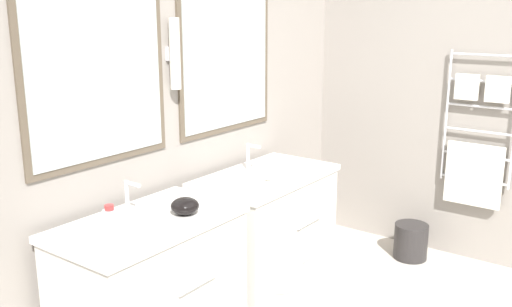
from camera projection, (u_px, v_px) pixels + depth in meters
name	position (u px, v px, depth m)	size (l,w,h in m)	color
wall_back	(182.00, 93.00, 3.43)	(4.86, 0.14, 2.60)	gray
wall_right	(446.00, 82.00, 4.13)	(0.13, 3.74, 2.60)	gray
vanity_left	(156.00, 291.00, 2.93)	(0.96, 0.62, 0.78)	silver
vanity_right	(270.00, 231.00, 3.72)	(0.96, 0.62, 0.78)	silver
faucet_left	(129.00, 198.00, 2.91)	(0.17, 0.11, 0.18)	silver
faucet_right	(249.00, 158.00, 3.71)	(0.17, 0.11, 0.18)	silver
toiletry_bottle	(110.00, 226.00, 2.54)	(0.06, 0.06, 0.18)	silver
amenity_bowl	(185.00, 206.00, 2.92)	(0.15, 0.15, 0.09)	black
soap_dish	(269.00, 181.00, 3.43)	(0.12, 0.08, 0.04)	white
waste_bin	(411.00, 241.00, 4.23)	(0.25, 0.25, 0.26)	#282626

